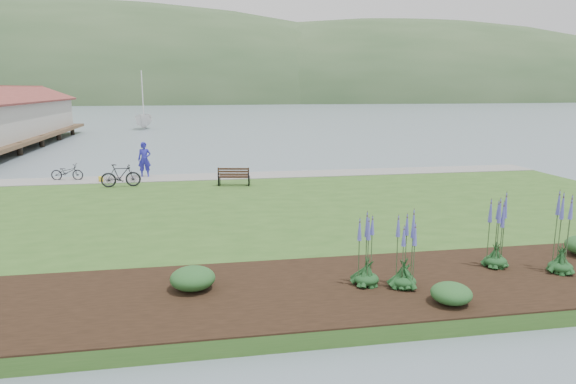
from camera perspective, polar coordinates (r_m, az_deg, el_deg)
name	(u,v)px	position (r m, az deg, el deg)	size (l,w,h in m)	color
ground	(264,211)	(22.13, -2.70, -2.17)	(600.00, 600.00, 0.00)	slate
lawn	(270,218)	(20.15, -1.96, -2.95)	(34.00, 20.00, 0.40)	#2F561E
shoreline_path	(248,175)	(28.76, -4.50, 1.85)	(34.00, 2.20, 0.03)	gray
garden_bed	(430,280)	(13.75, 15.55, -9.43)	(24.00, 4.40, 0.04)	black
far_hillside	(258,102)	(192.74, -3.39, 9.97)	(580.00, 80.00, 38.00)	#334F2C
park_bench	(234,176)	(25.83, -6.04, 1.76)	(1.65, 0.92, 0.97)	black
person	(144,157)	(29.20, -15.68, 3.82)	(0.82, 0.57, 2.27)	#24229D
bicycle_a	(67,172)	(29.62, -23.34, 2.05)	(1.68, 0.59, 0.88)	black
bicycle_b	(121,176)	(26.65, -18.10, 1.75)	(1.90, 0.55, 1.15)	black
sailboat	(144,129)	(68.84, -15.66, 6.75)	(8.85, 9.01, 23.33)	silver
pannier	(101,179)	(28.47, -20.07, 1.34)	(0.18, 0.27, 0.29)	yellow
echium_0	(405,252)	(12.80, 12.86, -6.52)	(0.62, 0.62, 2.10)	#153B1B
echium_1	(498,232)	(14.98, 22.27, -4.09)	(0.62, 0.62, 2.29)	#153B1B
echium_2	(564,237)	(15.26, 28.29, -4.47)	(0.62, 0.62, 2.33)	#153B1B
echium_4	(367,250)	(12.78, 8.80, -6.41)	(0.62, 0.62, 2.19)	#153B1B
shrub_0	(193,278)	(12.78, -10.55, -9.41)	(1.09, 1.09, 0.55)	#1E4C21
shrub_1	(451,293)	(12.38, 17.69, -10.69)	(0.93, 0.93, 0.46)	#1E4C21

